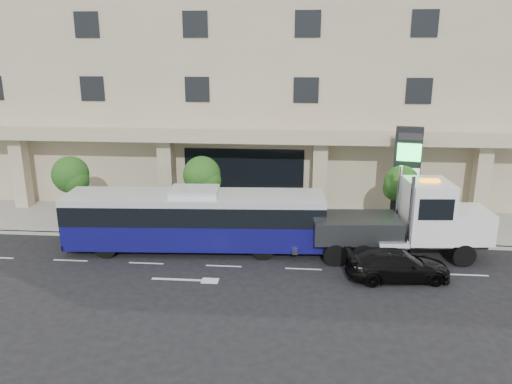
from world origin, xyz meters
TOP-DOWN VIEW (x-y plane):
  - ground at (0.00, 0.00)m, footprint 120.00×120.00m
  - sidewalk at (0.00, 5.00)m, footprint 120.00×6.00m
  - curb at (0.00, 2.00)m, footprint 120.00×0.30m
  - convention_center at (-0.00, 15.42)m, footprint 60.00×17.60m
  - tree_left at (-9.97, 3.59)m, footprint 2.27×2.20m
  - tree_mid at (-1.97, 3.59)m, footprint 2.28×2.20m
  - tree_right at (9.53, 3.59)m, footprint 2.10×2.00m
  - city_bus at (-1.81, 0.51)m, footprint 13.85×3.70m
  - tow_truck at (9.32, 0.46)m, footprint 10.22×3.14m
  - black_sedan at (8.42, -2.20)m, footprint 5.06×2.52m
  - signage_pylon at (9.92, 4.57)m, footprint 1.60×0.84m

SIDE VIEW (x-z plane):
  - ground at x=0.00m, z-range 0.00..0.00m
  - sidewalk at x=0.00m, z-range 0.00..0.15m
  - curb at x=0.00m, z-range 0.00..0.15m
  - black_sedan at x=8.42m, z-range 0.00..1.41m
  - city_bus at x=-1.81m, z-range 0.03..3.50m
  - tow_truck at x=9.32m, z-range -0.41..4.23m
  - tree_right at x=9.53m, z-range 1.01..5.06m
  - tree_left at x=-9.97m, z-range 1.00..5.22m
  - signage_pylon at x=9.92m, z-range 0.20..6.30m
  - tree_mid at x=-1.97m, z-range 1.07..5.45m
  - convention_center at x=0.00m, z-range -0.03..19.97m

